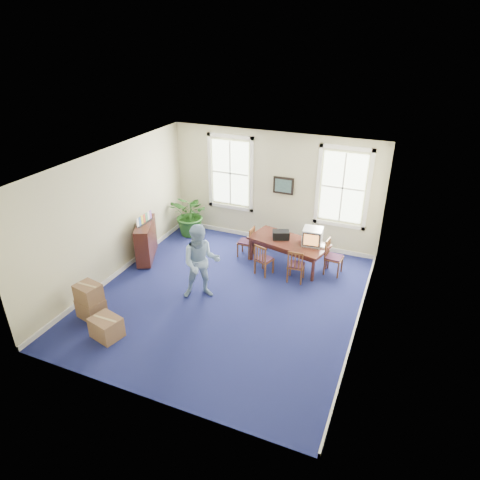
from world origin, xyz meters
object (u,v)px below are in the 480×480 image
at_px(crt_tv, 313,237).
at_px(credenza, 146,242).
at_px(conference_table, 288,252).
at_px(cardboard_boxes, 101,300).
at_px(potted_plant, 191,215).
at_px(man, 201,262).
at_px(chair_near_left, 264,259).

height_order(crt_tv, credenza, crt_tv).
xyz_separation_m(conference_table, cardboard_boxes, (-3.04, -3.73, 0.07)).
bearing_deg(conference_table, crt_tv, 17.65).
bearing_deg(potted_plant, man, -57.49).
relative_size(conference_table, chair_near_left, 2.39).
xyz_separation_m(conference_table, man, (-1.40, -2.20, 0.56)).
bearing_deg(chair_near_left, crt_tv, -125.83).
height_order(crt_tv, potted_plant, potted_plant).
bearing_deg(credenza, man, -49.77).
relative_size(crt_tv, cardboard_boxes, 0.35).
height_order(chair_near_left, potted_plant, potted_plant).
height_order(credenza, cardboard_boxes, credenza).
bearing_deg(crt_tv, man, -137.16).
relative_size(man, credenza, 1.41).
xyz_separation_m(conference_table, chair_near_left, (-0.42, -0.69, 0.08)).
height_order(man, credenza, man).
relative_size(chair_near_left, potted_plant, 0.65).
bearing_deg(chair_near_left, man, 75.06).
bearing_deg(conference_table, cardboard_boxes, -115.99).
xyz_separation_m(crt_tv, potted_plant, (-3.79, 0.55, -0.26)).
bearing_deg(conference_table, chair_near_left, -107.72).
distance_m(crt_tv, potted_plant, 3.83).
xyz_separation_m(chair_near_left, man, (-0.98, -1.51, 0.48)).
bearing_deg(potted_plant, crt_tv, -8.26).
xyz_separation_m(man, potted_plant, (-1.78, 2.80, -0.25)).
height_order(chair_near_left, credenza, credenza).
height_order(potted_plant, cardboard_boxes, potted_plant).
relative_size(chair_near_left, credenza, 0.66).
bearing_deg(cardboard_boxes, chair_near_left, 49.10).
height_order(conference_table, chair_near_left, chair_near_left).
distance_m(potted_plant, cardboard_boxes, 4.33).
bearing_deg(crt_tv, cardboard_boxes, -139.53).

